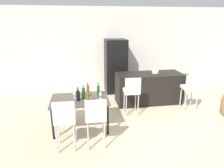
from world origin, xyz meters
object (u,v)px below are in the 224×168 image
Objects in this scene: wine_bottle_far at (87,97)px; fruit_bowl at (155,72)px; bar_chair_middle at (191,87)px; dining_chair_far at (96,115)px; kitchen_island at (149,88)px; potted_plant at (185,79)px; dining_table at (80,101)px; wine_glass_near at (100,93)px; bar_chair_left at (132,90)px; wine_bottle_left at (84,93)px; wine_bottle_end at (98,91)px; wine_glass_middle at (74,93)px; refrigerator at (116,66)px; dining_chair_near at (65,117)px; wine_bottle_inner at (78,96)px; wine_bottle_right at (88,89)px.

wine_bottle_far reaches higher than fruit_bowl.
bar_chair_middle is 1.00× the size of dining_chair_far.
kitchen_island is 1.23m from bar_chair_middle.
potted_plant is at bearing 34.27° from fruit_bowl.
wine_glass_near reaches higher than dining_table.
bar_chair_middle is at bearing 0.00° from bar_chair_left.
dining_chair_far is 3.31× the size of wine_bottle_far.
wine_bottle_far reaches higher than potted_plant.
wine_bottle_left is at bearing 172.52° from wine_glass_near.
wine_bottle_left reaches higher than potted_plant.
bar_chair_middle is 2.97m from wine_bottle_far.
wine_glass_near is (0.18, 0.76, 0.17)m from dining_chair_far.
wine_bottle_far is at bearing -145.00° from potted_plant.
wine_bottle_end is 0.37m from wine_bottle_left.
bar_chair_left is at bearing 31.44° from wine_bottle_far.
wine_glass_near is (0.58, -0.12, 0.00)m from wine_glass_middle.
refrigerator is at bearing 63.94° from wine_bottle_left.
dining_chair_near is 0.57× the size of refrigerator.
bar_chair_left is 1.37m from wine_bottle_left.
wine_glass_near is 2.61m from refrigerator.
wine_bottle_far and wine_bottle_inner have the same top height.
dining_table is (-2.10, -1.26, 0.21)m from kitchen_island.
wine_glass_middle is at bearing 168.43° from wine_glass_near.
potted_plant is (3.51, 2.30, -0.55)m from wine_bottle_end.
wine_glass_near is (-2.57, -0.55, 0.17)m from bar_chair_middle.
wine_bottle_right is 2.28m from fruit_bowl.
wine_glass_near is at bearing 76.80° from dining_chair_far.
potted_plant is (2.59, 1.92, -0.38)m from bar_chair_left.
bar_chair_left is at bearing 23.98° from wine_bottle_inner.
kitchen_island is 6.12× the size of wine_bottle_left.
wine_bottle_inner is at bearing -146.99° from kitchen_island.
bar_chair_left is 1.24m from fruit_bowl.
wine_bottle_right is 0.83× the size of wine_bottle_left.
wine_bottle_far is at bearing -165.71° from bar_chair_middle.
kitchen_island is at bearing 32.27° from wine_bottle_left.
wine_bottle_inner is (-1.39, -0.62, 0.17)m from bar_chair_left.
wine_glass_middle reaches higher than potted_plant.
wine_bottle_inner is at bearing -168.61° from bar_chair_middle.
dining_table is 0.70× the size of refrigerator.
kitchen_island is 1.88× the size of bar_chair_left.
bar_chair_left is 1.00× the size of bar_chair_middle.
kitchen_island is 2.48m from wine_bottle_far.
fruit_bowl is at bearing 133.62° from bar_chair_middle.
wine_bottle_left is at bearing -107.45° from wine_bottle_right.
refrigerator reaches higher than wine_glass_near.
bar_chair_left is 1.55m from wine_glass_middle.
dining_table is at bearing -150.73° from fruit_bowl.
wine_glass_near is 2.26m from fruit_bowl.
dining_chair_far is 3.26× the size of wine_bottle_left.
wine_bottle_right is (-2.83, -0.14, 0.15)m from bar_chair_middle.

